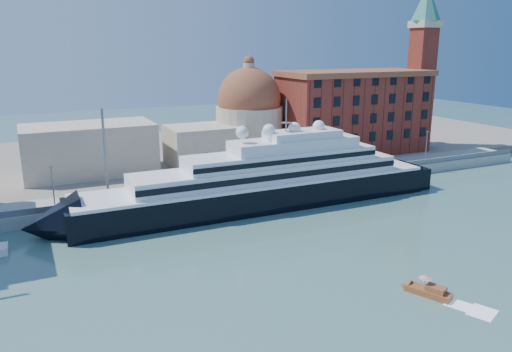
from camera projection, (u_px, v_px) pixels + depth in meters
ground at (275, 255)px, 78.57m from camera, size 400.00×400.00×0.00m
quay at (203, 192)px, 108.00m from camera, size 180.00×10.00×2.50m
land at (156, 156)px, 143.93m from camera, size 260.00×72.00×2.00m
quay_fence at (210, 189)px, 103.60m from camera, size 180.00×0.10×1.20m
superyacht at (250, 187)px, 100.11m from camera, size 85.15×11.81×25.45m
water_taxi at (429, 291)px, 65.67m from camera, size 4.22×6.21×2.81m
warehouse at (354, 111)px, 142.04m from camera, size 43.00×19.00×23.25m
campanile at (422, 57)px, 148.16m from camera, size 8.40×8.40×47.00m
church at (195, 130)px, 128.94m from camera, size 66.00×18.00×25.50m
lamp_posts at (144, 160)px, 99.08m from camera, size 120.80×2.40×18.00m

